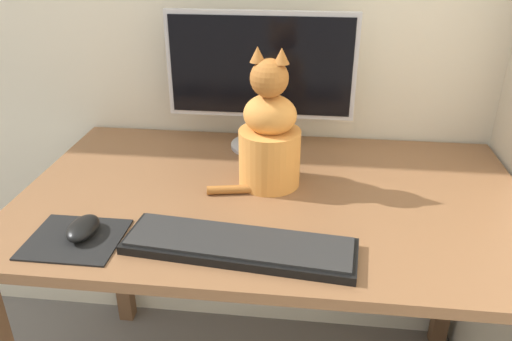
{
  "coord_description": "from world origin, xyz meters",
  "views": [
    {
      "loc": [
        0.08,
        -1.05,
        1.33
      ],
      "look_at": [
        -0.03,
        -0.1,
        0.85
      ],
      "focal_mm": 35.0,
      "sensor_mm": 36.0,
      "label": 1
    }
  ],
  "objects": [
    {
      "name": "desk",
      "position": [
        0.0,
        0.0,
        0.64
      ],
      "size": [
        1.21,
        0.74,
        0.75
      ],
      "color": "brown",
      "rests_on": "ground_plane"
    },
    {
      "name": "keyboard",
      "position": [
        -0.04,
        -0.24,
        0.76
      ],
      "size": [
        0.47,
        0.17,
        0.02
      ],
      "rotation": [
        0.0,
        0.0,
        -0.1
      ],
      "color": "black",
      "rests_on": "desk"
    },
    {
      "name": "computer_mouse_left",
      "position": [
        -0.37,
        -0.23,
        0.77
      ],
      "size": [
        0.06,
        0.1,
        0.03
      ],
      "color": "black",
      "rests_on": "mousepad_left"
    },
    {
      "name": "mousepad_left",
      "position": [
        -0.38,
        -0.25,
        0.75
      ],
      "size": [
        0.19,
        0.17,
        0.0
      ],
      "rotation": [
        0.0,
        0.0,
        0.0
      ],
      "color": "black",
      "rests_on": "desk"
    },
    {
      "name": "cat",
      "position": [
        -0.01,
        0.05,
        0.87
      ],
      "size": [
        0.23,
        0.17,
        0.34
      ],
      "rotation": [
        0.0,
        0.0,
        -0.16
      ],
      "color": "#D6893D",
      "rests_on": "desk"
    },
    {
      "name": "monitor",
      "position": [
        -0.06,
        0.27,
        0.96
      ],
      "size": [
        0.51,
        0.17,
        0.38
      ],
      "color": "#B2B2B7",
      "rests_on": "desk"
    }
  ]
}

